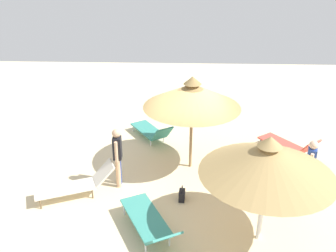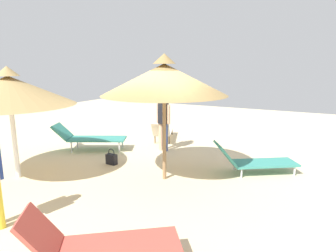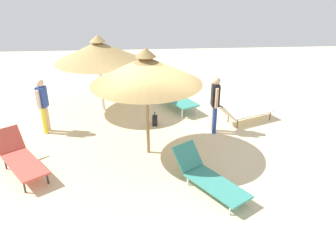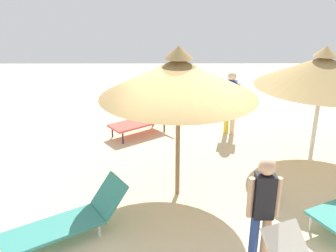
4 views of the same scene
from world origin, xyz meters
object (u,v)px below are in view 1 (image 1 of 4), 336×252
(lounge_chair_far_right, at_px, (289,145))
(lounge_chair_near_right, at_px, (150,222))
(parasol_umbrella_back, at_px, (192,95))
(handbag, at_px, (182,195))
(lounge_chair_edge, at_px, (77,184))
(person_standing_far_left, at_px, (118,154))
(lounge_chair_near_left, at_px, (152,131))
(person_standing_front, at_px, (310,166))
(parasol_umbrella_center, at_px, (268,160))

(lounge_chair_far_right, bearing_deg, lounge_chair_near_right, -136.27)
(parasol_umbrella_back, distance_m, handbag, 2.78)
(lounge_chair_edge, relative_size, person_standing_far_left, 1.24)
(lounge_chair_near_left, height_order, person_standing_far_left, person_standing_far_left)
(person_standing_front, height_order, person_standing_far_left, person_standing_far_left)
(lounge_chair_near_left, xyz_separation_m, person_standing_front, (4.36, -3.22, 0.63))
(lounge_chair_near_left, xyz_separation_m, lounge_chair_near_right, (0.34, -4.95, 0.09))
(lounge_chair_far_right, relative_size, lounge_chair_near_right, 0.86)
(lounge_chair_near_right, height_order, handbag, lounge_chair_near_right)
(parasol_umbrella_back, bearing_deg, handbag, -97.89)
(parasol_umbrella_center, height_order, lounge_chair_far_right, parasol_umbrella_center)
(lounge_chair_near_left, distance_m, person_standing_far_left, 3.03)
(parasol_umbrella_center, bearing_deg, lounge_chair_near_left, 120.08)
(parasol_umbrella_center, relative_size, lounge_chair_edge, 1.33)
(lounge_chair_far_right, distance_m, person_standing_front, 2.26)
(lounge_chair_far_right, height_order, lounge_chair_near_right, lounge_chair_far_right)
(lounge_chair_far_right, bearing_deg, parasol_umbrella_back, -166.89)
(lounge_chair_edge, height_order, lounge_chair_near_right, lounge_chair_edge)
(person_standing_far_left, bearing_deg, lounge_chair_far_right, 19.71)
(parasol_umbrella_center, distance_m, lounge_chair_near_right, 2.98)
(lounge_chair_far_right, xyz_separation_m, person_standing_front, (-0.08, -2.19, 0.55))
(parasol_umbrella_center, height_order, lounge_chair_near_left, parasol_umbrella_center)
(person_standing_front, xyz_separation_m, person_standing_far_left, (-5.06, 0.35, 0.04))
(parasol_umbrella_back, distance_m, lounge_chair_near_right, 3.83)
(lounge_chair_near_left, height_order, lounge_chair_near_right, lounge_chair_near_right)
(person_standing_far_left, distance_m, handbag, 2.05)
(handbag, bearing_deg, lounge_chair_near_right, -116.55)
(person_standing_front, distance_m, handbag, 3.40)
(parasol_umbrella_back, bearing_deg, lounge_chair_far_right, 13.11)
(parasol_umbrella_back, height_order, lounge_chair_edge, parasol_umbrella_back)
(person_standing_far_left, bearing_deg, person_standing_front, -4.00)
(person_standing_front, bearing_deg, person_standing_far_left, 176.00)
(lounge_chair_edge, xyz_separation_m, lounge_chair_far_right, (6.17, 2.40, 0.03))
(lounge_chair_near_left, distance_m, handbag, 3.66)
(lounge_chair_near_right, bearing_deg, lounge_chair_far_right, 43.73)
(lounge_chair_near_right, distance_m, person_standing_far_left, 2.40)
(parasol_umbrella_back, xyz_separation_m, lounge_chair_near_right, (-0.97, -3.19, -1.89))
(lounge_chair_far_right, bearing_deg, lounge_chair_near_left, 166.96)
(person_standing_front, relative_size, person_standing_far_left, 0.97)
(person_standing_front, height_order, handbag, person_standing_front)
(person_standing_front, bearing_deg, lounge_chair_edge, -178.01)
(parasol_umbrella_back, height_order, lounge_chair_near_left, parasol_umbrella_back)
(lounge_chair_near_left, height_order, lounge_chair_far_right, lounge_chair_far_right)
(lounge_chair_edge, distance_m, lounge_chair_far_right, 6.62)
(parasol_umbrella_back, xyz_separation_m, lounge_chair_edge, (-3.03, -1.67, -1.93))
(lounge_chair_far_right, bearing_deg, person_standing_far_left, -160.29)
(lounge_chair_edge, bearing_deg, parasol_umbrella_center, -17.68)
(parasol_umbrella_center, distance_m, lounge_chair_edge, 5.06)
(lounge_chair_far_right, bearing_deg, parasol_umbrella_center, -112.73)
(parasol_umbrella_back, height_order, handbag, parasol_umbrella_back)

